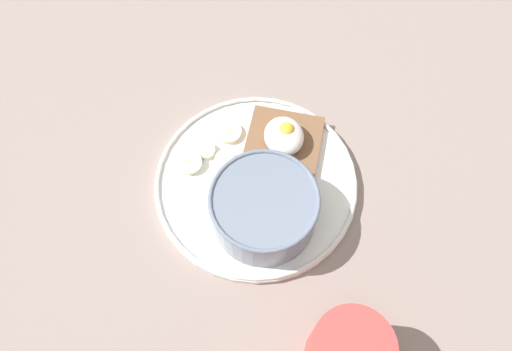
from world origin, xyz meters
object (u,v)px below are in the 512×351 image
at_px(banana_slice_left, 229,132).
at_px(poached_egg, 284,135).
at_px(banana_slice_front, 206,150).
at_px(toast_slice, 283,143).
at_px(banana_slice_right, 190,162).
at_px(oatmeal_bowl, 265,208).
at_px(banana_slice_back, 225,160).

bearing_deg(banana_slice_left, poached_egg, 66.12).
height_order(poached_egg, banana_slice_front, poached_egg).
bearing_deg(banana_slice_front, banana_slice_left, 122.37).
relative_size(toast_slice, banana_slice_right, 3.73).
height_order(oatmeal_bowl, toast_slice, oatmeal_bowl).
xyz_separation_m(poached_egg, banana_slice_back, (0.01, -0.09, -0.02)).
xyz_separation_m(poached_egg, banana_slice_left, (-0.03, -0.07, -0.02)).
distance_m(banana_slice_front, banana_slice_left, 0.04).
bearing_deg(banana_slice_left, toast_slice, 65.75).
height_order(banana_slice_front, banana_slice_right, banana_slice_right).
bearing_deg(toast_slice, oatmeal_bowl, -24.32).
xyz_separation_m(toast_slice, banana_slice_front, (-0.01, -0.11, -0.00)).
height_order(toast_slice, banana_slice_front, same).
xyz_separation_m(banana_slice_front, banana_slice_back, (0.02, 0.02, 0.00)).
bearing_deg(toast_slice, banana_slice_left, -114.25).
distance_m(banana_slice_left, banana_slice_right, 0.07).
distance_m(toast_slice, banana_slice_left, 0.08).
relative_size(poached_egg, banana_slice_right, 1.68).
relative_size(oatmeal_bowl, banana_slice_right, 3.80).
bearing_deg(banana_slice_right, banana_slice_front, 122.90).
bearing_deg(banana_slice_right, banana_slice_back, 84.09).
xyz_separation_m(banana_slice_left, banana_slice_back, (0.04, -0.01, 0.00)).
distance_m(oatmeal_bowl, toast_slice, 0.12).
relative_size(oatmeal_bowl, banana_slice_front, 3.96).
bearing_deg(oatmeal_bowl, banana_slice_left, -169.42).
distance_m(poached_egg, banana_slice_right, 0.14).
distance_m(oatmeal_bowl, banana_slice_left, 0.14).
relative_size(oatmeal_bowl, banana_slice_left, 2.77).
distance_m(oatmeal_bowl, banana_slice_right, 0.13).
bearing_deg(poached_egg, banana_slice_front, -94.61).
height_order(banana_slice_left, banana_slice_back, banana_slice_back).
bearing_deg(poached_egg, toast_slice, -50.50).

